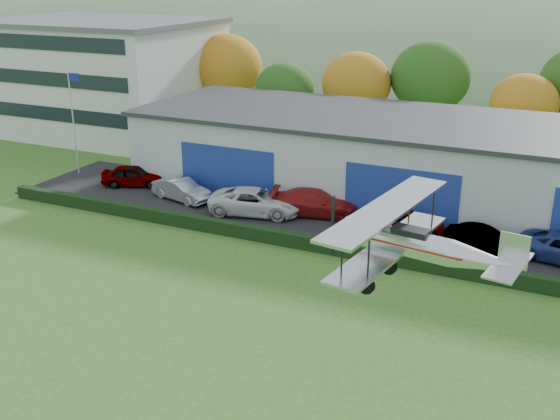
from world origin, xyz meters
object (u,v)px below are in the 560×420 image
at_px(car_0, 133,176).
at_px(car_3, 315,203).
at_px(car_2, 256,202).
at_px(car_5, 483,239).
at_px(office_block, 100,75).
at_px(car_1, 182,190).
at_px(car_4, 405,221).
at_px(hangar, 425,159).
at_px(biplane, 413,242).
at_px(flagpole, 74,113).

bearing_deg(car_0, car_3, -113.52).
relative_size(car_2, car_5, 1.42).
distance_m(office_block, car_1, 24.09).
xyz_separation_m(car_4, car_5, (4.53, -0.62, -0.10)).
height_order(hangar, biplane, biplane).
distance_m(car_2, car_5, 14.03).
bearing_deg(car_3, car_2, 98.38).
xyz_separation_m(flagpole, car_2, (16.09, -2.08, -3.92)).
bearing_deg(car_4, flagpole, 69.64).
bearing_deg(car_3, car_0, 76.21).
xyz_separation_m(office_block, car_2, (24.21, -15.08, -4.35)).
bearing_deg(flagpole, biplane, -29.28).
bearing_deg(car_3, car_4, -111.04).
bearing_deg(car_5, flagpole, 90.87).
distance_m(car_3, car_5, 10.60).
xyz_separation_m(car_0, car_1, (4.89, -1.19, -0.03)).
xyz_separation_m(car_4, biplane, (3.85, -15.08, 5.22)).
bearing_deg(flagpole, car_1, -9.92).
xyz_separation_m(hangar, car_1, (-14.53, -7.79, -1.88)).
bearing_deg(car_3, hangar, -52.11).
relative_size(car_1, biplane, 0.55).
height_order(hangar, car_4, hangar).
distance_m(car_1, biplane, 24.66).
height_order(car_4, car_5, car_4).
bearing_deg(car_5, car_2, 94.89).
bearing_deg(car_5, biplane, -177.92).
distance_m(hangar, car_5, 9.78).
relative_size(hangar, biplane, 5.11).
distance_m(car_2, biplane, 20.33).
xyz_separation_m(car_1, car_2, (5.74, -0.27, 0.09)).
bearing_deg(car_1, flagpole, 93.82).
bearing_deg(flagpole, car_2, -7.37).
bearing_deg(car_5, car_0, 91.45).
bearing_deg(car_5, hangar, 37.88).
bearing_deg(car_2, office_block, 44.86).
bearing_deg(biplane, car_0, 155.30).
xyz_separation_m(car_3, biplane, (9.83, -15.85, 5.19)).
relative_size(office_block, car_1, 4.67).
relative_size(office_block, biplane, 2.59).
distance_m(car_3, biplane, 19.36).
xyz_separation_m(flagpole, car_3, (19.61, -0.66, -3.92)).
bearing_deg(car_2, car_3, -81.19).
height_order(office_block, car_2, office_block).
bearing_deg(car_2, car_4, -99.33).
height_order(car_3, car_5, car_3).
xyz_separation_m(office_block, car_5, (38.24, -15.05, -4.48)).
xyz_separation_m(car_3, car_5, (10.51, -1.39, -0.13)).
distance_m(hangar, car_1, 16.59).
relative_size(car_2, car_4, 1.28).
relative_size(car_0, car_2, 0.75).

